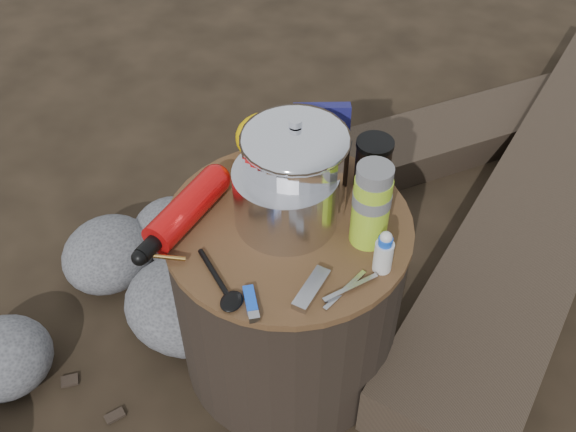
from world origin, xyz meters
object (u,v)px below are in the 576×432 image
(stump, at_px, (288,294))
(fuel_bottle, at_px, (187,209))
(log_main, at_px, (551,190))
(thermos, at_px, (371,205))
(travel_mug, at_px, (373,164))
(camping_pot, at_px, (295,167))

(stump, bearing_deg, fuel_bottle, -162.68)
(log_main, xyz_separation_m, thermos, (-0.41, -0.73, 0.47))
(fuel_bottle, height_order, thermos, thermos)
(thermos, relative_size, travel_mug, 1.61)
(thermos, distance_m, travel_mug, 0.17)
(stump, distance_m, camping_pot, 0.34)
(stump, height_order, thermos, thermos)
(stump, distance_m, travel_mug, 0.36)
(fuel_bottle, xyz_separation_m, travel_mug, (0.32, 0.23, 0.02))
(thermos, height_order, travel_mug, thermos)
(camping_pot, bearing_deg, thermos, -13.75)
(log_main, xyz_separation_m, travel_mug, (-0.44, -0.57, 0.44))
(stump, height_order, log_main, stump)
(stump, distance_m, thermos, 0.36)
(log_main, relative_size, travel_mug, 16.94)
(travel_mug, bearing_deg, log_main, 52.43)
(camping_pot, height_order, fuel_bottle, camping_pot)
(fuel_bottle, distance_m, thermos, 0.36)
(log_main, distance_m, fuel_bottle, 1.18)
(stump, xyz_separation_m, log_main, (0.57, 0.74, -0.15))
(camping_pot, distance_m, fuel_bottle, 0.23)
(stump, xyz_separation_m, camping_pot, (-0.00, 0.05, 0.33))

